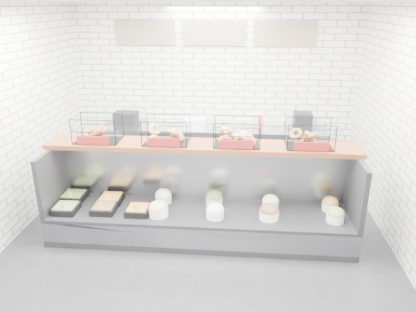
{
  "coord_description": "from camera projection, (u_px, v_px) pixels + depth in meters",
  "views": [
    {
      "loc": [
        0.52,
        -4.47,
        2.99
      ],
      "look_at": [
        0.09,
        0.45,
        1.12
      ],
      "focal_mm": 35.0,
      "sensor_mm": 36.0,
      "label": 1
    }
  ],
  "objects": [
    {
      "name": "display_case",
      "position": [
        200.0,
        213.0,
        5.47
      ],
      "size": [
        4.0,
        0.9,
        1.2
      ],
      "color": "black",
      "rests_on": "ground"
    },
    {
      "name": "ground",
      "position": [
        198.0,
        248.0,
        5.26
      ],
      "size": [
        5.5,
        5.5,
        0.0
      ],
      "primitive_type": "plane",
      "color": "black",
      "rests_on": "ground"
    },
    {
      "name": "bagel_shelf",
      "position": [
        201.0,
        136.0,
        5.26
      ],
      "size": [
        4.1,
        0.5,
        0.4
      ],
      "color": "#502211",
      "rests_on": "display_case"
    },
    {
      "name": "room_shell",
      "position": [
        202.0,
        82.0,
        5.09
      ],
      "size": [
        5.02,
        5.51,
        3.01
      ],
      "color": "silver",
      "rests_on": "ground"
    },
    {
      "name": "prep_counter",
      "position": [
        212.0,
        151.0,
        7.36
      ],
      "size": [
        4.0,
        0.6,
        1.2
      ],
      "color": "#93969B",
      "rests_on": "ground"
    }
  ]
}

